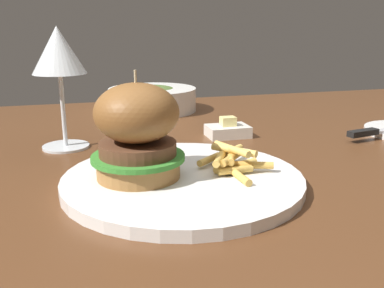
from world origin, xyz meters
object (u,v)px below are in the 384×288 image
(main_plate, at_px, (183,180))
(burger_sandwich, at_px, (137,131))
(wine_glass, at_px, (59,55))
(butter_dish, at_px, (228,130))
(soup_bowl, at_px, (152,98))

(main_plate, height_order, burger_sandwich, burger_sandwich)
(main_plate, relative_size, wine_glass, 1.55)
(main_plate, bearing_deg, butter_dish, 57.14)
(burger_sandwich, xyz_separation_m, soup_bowl, (0.11, 0.48, -0.04))
(burger_sandwich, relative_size, butter_dish, 1.75)
(main_plate, distance_m, burger_sandwich, 0.08)
(main_plate, distance_m, wine_glass, 0.29)
(wine_glass, height_order, butter_dish, wine_glass)
(butter_dish, bearing_deg, wine_glass, 179.25)
(main_plate, relative_size, butter_dish, 4.03)
(burger_sandwich, height_order, wine_glass, wine_glass)
(burger_sandwich, distance_m, wine_glass, 0.24)
(main_plate, height_order, wine_glass, wine_glass)
(wine_glass, height_order, soup_bowl, wine_glass)
(butter_dish, bearing_deg, main_plate, -122.86)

